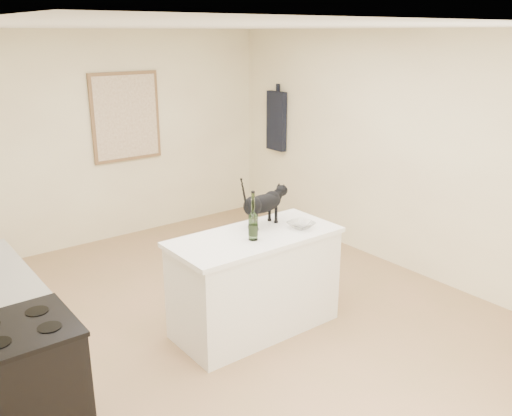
{
  "coord_description": "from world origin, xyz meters",
  "views": [
    {
      "loc": [
        -2.56,
        -3.68,
        2.57
      ],
      "look_at": [
        0.15,
        -0.15,
        1.12
      ],
      "focal_mm": 38.2,
      "sensor_mm": 36.0,
      "label": 1
    }
  ],
  "objects_px": {
    "black_cat": "(263,206)",
    "glass_bowl": "(301,225)",
    "stove": "(29,394)",
    "wine_bottle": "(253,219)"
  },
  "relations": [
    {
      "from": "black_cat",
      "to": "glass_bowl",
      "type": "xyz_separation_m",
      "value": [
        0.23,
        -0.26,
        -0.16
      ]
    },
    {
      "from": "stove",
      "to": "wine_bottle",
      "type": "relative_size",
      "value": 2.41
    },
    {
      "from": "stove",
      "to": "black_cat",
      "type": "relative_size",
      "value": 1.7
    },
    {
      "from": "stove",
      "to": "black_cat",
      "type": "height_order",
      "value": "black_cat"
    },
    {
      "from": "stove",
      "to": "glass_bowl",
      "type": "distance_m",
      "value": 2.54
    },
    {
      "from": "wine_bottle",
      "to": "glass_bowl",
      "type": "xyz_separation_m",
      "value": [
        0.51,
        -0.03,
        -0.16
      ]
    },
    {
      "from": "stove",
      "to": "glass_bowl",
      "type": "relative_size",
      "value": 3.94
    },
    {
      "from": "stove",
      "to": "wine_bottle",
      "type": "bearing_deg",
      "value": 9.15
    },
    {
      "from": "black_cat",
      "to": "wine_bottle",
      "type": "height_order",
      "value": "wine_bottle"
    },
    {
      "from": "black_cat",
      "to": "glass_bowl",
      "type": "relative_size",
      "value": 2.31
    }
  ]
}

